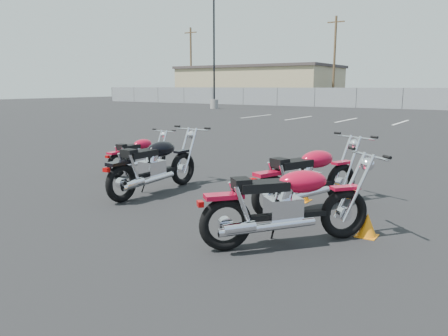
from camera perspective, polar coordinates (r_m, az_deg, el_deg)
The scene contains 13 objects.
ground at distance 6.89m, azimuth -4.16°, elevation -5.93°, with size 120.00×120.00×0.00m, color black.
motorcycle_front_red at distance 10.15m, azimuth -11.16°, elevation 1.73°, with size 0.73×1.90×0.93m.
motorcycle_second_black at distance 8.14m, azimuth -9.08°, elevation 0.37°, with size 0.92×2.37×1.16m.
motorcycle_third_red at distance 7.09m, azimuth 10.90°, elevation -1.22°, with size 1.33×2.31×1.15m.
motorcycle_rear_red at distance 5.48m, azimuth 8.25°, elevation -4.71°, with size 1.87×2.05×1.14m.
training_cone_near at distance 7.69m, azimuth 10.12°, elevation -2.98°, with size 0.29×0.29×0.34m.
training_cone_far at distance 6.12m, azimuth 18.21°, elevation -7.06°, with size 0.27×0.27×0.32m.
training_cone_extra at distance 8.11m, azimuth 16.33°, elevation -2.74°, with size 0.24×0.24×0.29m.
light_pole_west at distance 38.69m, azimuth -1.30°, elevation 12.24°, with size 0.80×0.70×11.29m.
tan_building_west at distance 53.92m, azimuth 4.57°, elevation 10.85°, with size 18.40×10.40×4.30m.
utility_pole_a at distance 55.87m, azimuth -4.34°, elevation 13.44°, with size 1.80×0.24×9.00m.
utility_pole_b at distance 48.06m, azimuth 14.22°, elevation 13.61°, with size 1.80×0.24×9.00m.
parking_line_stripes at distance 26.13m, azimuth 18.88°, elevation 5.80°, with size 15.12×4.00×0.01m.
Camera 1 is at (4.03, -5.22, 1.96)m, focal length 35.00 mm.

